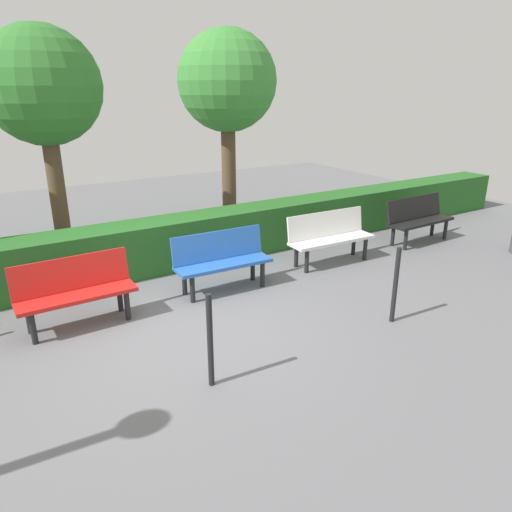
# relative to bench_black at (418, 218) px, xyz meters

# --- Properties ---
(ground_plane) EXTENTS (19.80, 19.80, 0.00)m
(ground_plane) POSITION_rel_bench_black_xyz_m (5.28, 0.64, -0.48)
(ground_plane) COLOR slate
(bench_black) EXTENTS (1.48, 0.51, 0.86)m
(bench_black) POSITION_rel_bench_black_xyz_m (0.00, 0.00, 0.00)
(bench_black) COLOR black
(bench_black) RESTS_ON ground_plane
(bench_white) EXTENTS (1.55, 0.51, 0.86)m
(bench_white) POSITION_rel_bench_black_xyz_m (2.19, -0.02, 0.00)
(bench_white) COLOR white
(bench_white) RESTS_ON ground_plane
(bench_blue) EXTENTS (1.44, 0.51, 0.86)m
(bench_blue) POSITION_rel_bench_black_xyz_m (4.28, 0.03, -0.00)
(bench_blue) COLOR blue
(bench_blue) RESTS_ON ground_plane
(bench_red) EXTENTS (1.43, 0.48, 0.86)m
(bench_red) POSITION_rel_bench_black_xyz_m (6.34, 0.04, -0.00)
(bench_red) COLOR red
(bench_red) RESTS_ON ground_plane
(hedge_row) EXTENTS (15.80, 0.67, 0.82)m
(hedge_row) POSITION_rel_bench_black_xyz_m (4.33, -1.24, -0.07)
(hedge_row) COLOR #266023
(hedge_row) RESTS_ON ground_plane
(tree_near) EXTENTS (2.03, 2.03, 3.97)m
(tree_near) POSITION_rel_bench_black_xyz_m (2.38, -3.18, 2.43)
(tree_near) COLOR brown
(tree_near) RESTS_ON ground_plane
(tree_mid) EXTENTS (1.91, 1.91, 3.81)m
(tree_mid) POSITION_rel_bench_black_xyz_m (5.92, -2.94, 2.33)
(tree_mid) COLOR brown
(tree_mid) RESTS_ON ground_plane
(railing_post_mid) EXTENTS (0.06, 0.06, 1.00)m
(railing_post_mid) POSITION_rel_bench_black_xyz_m (2.92, 2.09, 0.02)
(railing_post_mid) COLOR black
(railing_post_mid) RESTS_ON ground_plane
(railing_post_far) EXTENTS (0.06, 0.06, 1.00)m
(railing_post_far) POSITION_rel_bench_black_xyz_m (5.51, 2.09, 0.02)
(railing_post_far) COLOR black
(railing_post_far) RESTS_ON ground_plane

